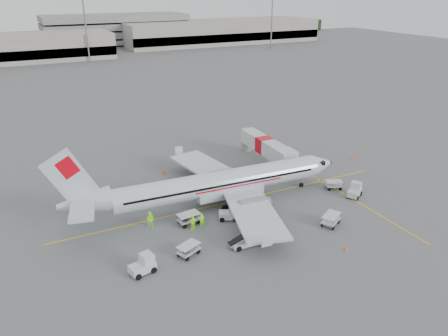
% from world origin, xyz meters
% --- Properties ---
extents(ground, '(360.00, 360.00, 0.00)m').
position_xyz_m(ground, '(0.00, 0.00, 0.00)').
color(ground, '#56595B').
extents(stripe_lead, '(44.00, 0.20, 0.01)m').
position_xyz_m(stripe_lead, '(0.00, 0.00, 0.01)').
color(stripe_lead, yellow).
rests_on(stripe_lead, ground).
extents(stripe_cross, '(0.20, 20.00, 0.01)m').
position_xyz_m(stripe_cross, '(14.00, -8.00, 0.01)').
color(stripe_cross, yellow).
rests_on(stripe_cross, ground).
extents(terminal_east, '(90.00, 26.00, 10.00)m').
position_xyz_m(terminal_east, '(70.00, 145.00, 5.00)').
color(terminal_east, gray).
rests_on(terminal_east, ground).
extents(parking_garage, '(62.00, 24.00, 14.00)m').
position_xyz_m(parking_garage, '(25.00, 160.00, 7.00)').
color(parking_garage, slate).
rests_on(parking_garage, ground).
extents(treeline, '(300.00, 3.00, 6.00)m').
position_xyz_m(treeline, '(0.00, 175.00, 3.00)').
color(treeline, black).
rests_on(treeline, ground).
extents(mast_center, '(3.20, 1.20, 22.00)m').
position_xyz_m(mast_center, '(5.00, 118.00, 11.00)').
color(mast_center, slate).
rests_on(mast_center, ground).
extents(mast_east, '(3.20, 1.20, 22.00)m').
position_xyz_m(mast_east, '(80.00, 118.00, 11.00)').
color(mast_east, slate).
rests_on(mast_east, ground).
extents(aircraft, '(36.01, 28.88, 9.57)m').
position_xyz_m(aircraft, '(-1.35, 0.21, 4.79)').
color(aircraft, silver).
rests_on(aircraft, ground).
extents(jet_bridge, '(3.05, 14.93, 3.91)m').
position_xyz_m(jet_bridge, '(10.46, 9.39, 1.95)').
color(jet_bridge, silver).
rests_on(jet_bridge, ground).
extents(belt_loader, '(4.51, 1.81, 2.42)m').
position_xyz_m(belt_loader, '(-3.13, -9.47, 1.21)').
color(belt_loader, silver).
rests_on(belt_loader, ground).
extents(tug_fore, '(2.67, 2.35, 1.79)m').
position_xyz_m(tug_fore, '(14.67, -5.73, 0.89)').
color(tug_fore, silver).
rests_on(tug_fore, ground).
extents(tug_mid, '(2.60, 2.14, 1.75)m').
position_xyz_m(tug_mid, '(-2.28, -3.78, 0.88)').
color(tug_mid, silver).
rests_on(tug_mid, ground).
extents(tug_aft, '(2.63, 1.87, 1.84)m').
position_xyz_m(tug_aft, '(-14.13, -9.21, 0.92)').
color(tug_aft, silver).
rests_on(tug_aft, ground).
extents(cart_loaded_a, '(2.64, 1.75, 1.30)m').
position_xyz_m(cart_loaded_a, '(-6.79, -2.70, 0.65)').
color(cart_loaded_a, silver).
rests_on(cart_loaded_a, ground).
extents(cart_loaded_b, '(2.68, 2.21, 1.21)m').
position_xyz_m(cart_loaded_b, '(-9.16, -8.44, 0.61)').
color(cart_loaded_b, silver).
rests_on(cart_loaded_b, ground).
extents(cart_empty_a, '(2.90, 2.52, 1.30)m').
position_xyz_m(cart_empty_a, '(7.39, -10.05, 0.65)').
color(cart_empty_a, silver).
rests_on(cart_empty_a, ground).
extents(cart_empty_b, '(2.47, 2.04, 1.12)m').
position_xyz_m(cart_empty_b, '(13.85, -2.75, 0.56)').
color(cart_empty_b, silver).
rests_on(cart_empty_b, ground).
extents(cone_nose, '(0.41, 0.41, 0.66)m').
position_xyz_m(cone_nose, '(23.32, 4.17, 0.33)').
color(cone_nose, '#FF5B15').
rests_on(cone_nose, ground).
extents(cone_port, '(0.42, 0.42, 0.69)m').
position_xyz_m(cone_port, '(-4.55, 12.18, 0.35)').
color(cone_port, '#FF5B15').
rests_on(cone_port, ground).
extents(cone_stbd, '(0.35, 0.35, 0.57)m').
position_xyz_m(cone_stbd, '(5.49, -14.78, 0.28)').
color(cone_stbd, '#FF5B15').
rests_on(cone_stbd, ground).
extents(crew_a, '(0.64, 0.46, 1.63)m').
position_xyz_m(crew_a, '(-5.71, -3.97, 0.81)').
color(crew_a, '#94F419').
rests_on(crew_a, ground).
extents(crew_b, '(1.16, 1.10, 1.89)m').
position_xyz_m(crew_b, '(-10.85, -1.50, 0.95)').
color(crew_b, '#94F419').
rests_on(crew_b, ground).
extents(crew_c, '(1.01, 1.23, 1.66)m').
position_xyz_m(crew_c, '(-1.40, -9.02, 0.83)').
color(crew_c, '#94F419').
rests_on(crew_c, ground).
extents(crew_d, '(1.03, 0.44, 1.74)m').
position_xyz_m(crew_d, '(-6.85, -4.09, 0.87)').
color(crew_d, '#94F419').
rests_on(crew_d, ground).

